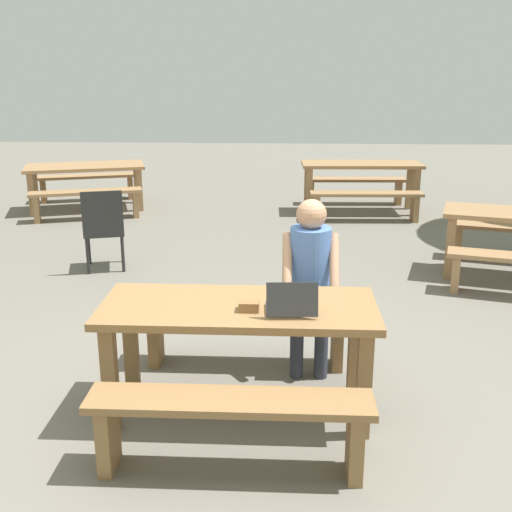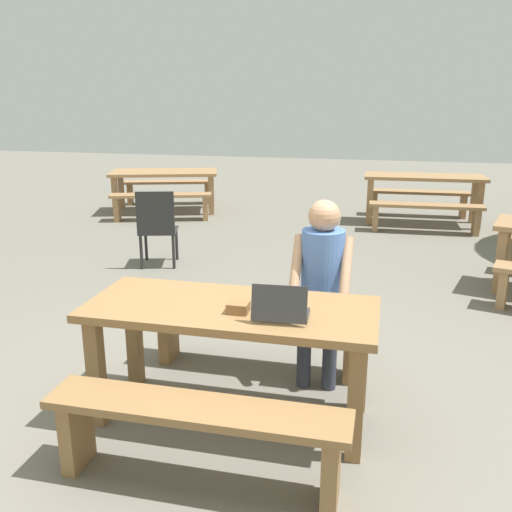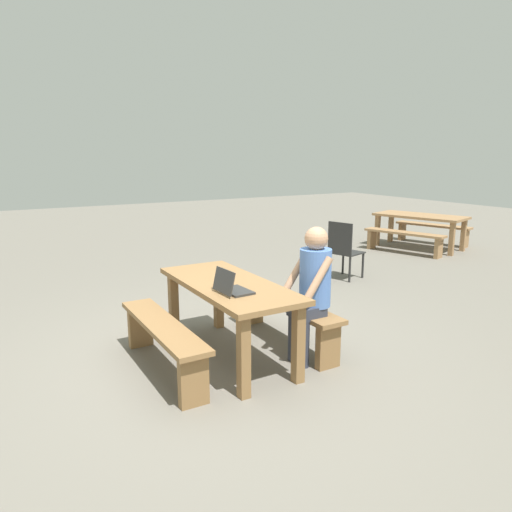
{
  "view_description": "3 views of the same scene",
  "coord_description": "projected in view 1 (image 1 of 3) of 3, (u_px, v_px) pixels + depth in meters",
  "views": [
    {
      "loc": [
        0.3,
        -3.78,
        2.24
      ],
      "look_at": [
        0.1,
        0.25,
        1.01
      ],
      "focal_mm": 44.38,
      "sensor_mm": 36.0,
      "label": 1
    },
    {
      "loc": [
        0.88,
        -3.07,
        2.0
      ],
      "look_at": [
        0.1,
        0.25,
        1.01
      ],
      "focal_mm": 39.3,
      "sensor_mm": 36.0,
      "label": 2
    },
    {
      "loc": [
        3.94,
        -2.01,
        1.97
      ],
      "look_at": [
        0.1,
        0.25,
        1.01
      ],
      "focal_mm": 33.34,
      "sensor_mm": 36.0,
      "label": 3
    }
  ],
  "objects": [
    {
      "name": "bench_far",
      "position": [
        246.0,
        323.0,
        4.82
      ],
      "size": [
        1.6,
        0.3,
        0.47
      ],
      "color": "olive",
      "rests_on": "ground"
    },
    {
      "name": "bench_distant_north",
      "position": [
        87.0,
        182.0,
        10.73
      ],
      "size": [
        1.65,
        0.76,
        0.44
      ],
      "rotation": [
        0.0,
        0.0,
        0.29
      ],
      "color": "#9E754C",
      "rests_on": "ground"
    },
    {
      "name": "small_pouch",
      "position": [
        249.0,
        306.0,
        3.95
      ],
      "size": [
        0.12,
        0.11,
        0.06
      ],
      "color": "olive",
      "rests_on": "picnic_table_front"
    },
    {
      "name": "picnic_table_distant",
      "position": [
        85.0,
        172.0,
        9.99
      ],
      "size": [
        1.98,
        1.32,
        0.71
      ],
      "rotation": [
        0.0,
        0.0,
        0.29
      ],
      "color": "#9E754C",
      "rests_on": "ground"
    },
    {
      "name": "bench_distant_south",
      "position": [
        86.0,
        198.0,
        9.42
      ],
      "size": [
        1.65,
        0.76,
        0.44
      ],
      "rotation": [
        0.0,
        0.0,
        0.29
      ],
      "color": "#9E754C",
      "rests_on": "ground"
    },
    {
      "name": "person_seated",
      "position": [
        310.0,
        272.0,
        4.64
      ],
      "size": [
        0.41,
        0.41,
        1.31
      ],
      "color": "#333847",
      "rests_on": "ground"
    },
    {
      "name": "ground_plane",
      "position": [
        239.0,
        409.0,
        4.27
      ],
      "size": [
        30.0,
        30.0,
        0.0
      ],
      "primitive_type": "plane",
      "color": "slate"
    },
    {
      "name": "bench_mid_south",
      "position": [
        366.0,
        200.0,
        9.32
      ],
      "size": [
        1.66,
        0.36,
        0.43
      ],
      "rotation": [
        0.0,
        0.0,
        0.04
      ],
      "color": "#9E754C",
      "rests_on": "ground"
    },
    {
      "name": "bench_near",
      "position": [
        230.0,
        418.0,
        3.53
      ],
      "size": [
        1.6,
        0.3,
        0.47
      ],
      "color": "olive",
      "rests_on": "ground"
    },
    {
      "name": "picnic_table_mid",
      "position": [
        361.0,
        171.0,
        9.8
      ],
      "size": [
        1.86,
        0.74,
        0.78
      ],
      "rotation": [
        0.0,
        0.0,
        0.04
      ],
      "color": "#9E754C",
      "rests_on": "ground"
    },
    {
      "name": "laptop",
      "position": [
        291.0,
        305.0,
        3.89
      ],
      "size": [
        0.33,
        0.28,
        0.23
      ],
      "rotation": [
        0.0,
        0.0,
        3.2
      ],
      "color": "#2D2D2D",
      "rests_on": "picnic_table_front"
    },
    {
      "name": "bench_mid_north",
      "position": [
        355.0,
        185.0,
        10.47
      ],
      "size": [
        1.66,
        0.36,
        0.43
      ],
      "rotation": [
        0.0,
        0.0,
        0.04
      ],
      "color": "#9E754C",
      "rests_on": "ground"
    },
    {
      "name": "picnic_table_front",
      "position": [
        239.0,
        322.0,
        4.09
      ],
      "size": [
        1.78,
        0.74,
        0.76
      ],
      "color": "olive",
      "rests_on": "ground"
    },
    {
      "name": "plastic_chair",
      "position": [
        104.0,
        228.0,
        7.03
      ],
      "size": [
        0.54,
        0.54,
        0.93
      ],
      "rotation": [
        0.0,
        0.0,
        3.41
      ],
      "color": "#262626",
      "rests_on": "ground"
    }
  ]
}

